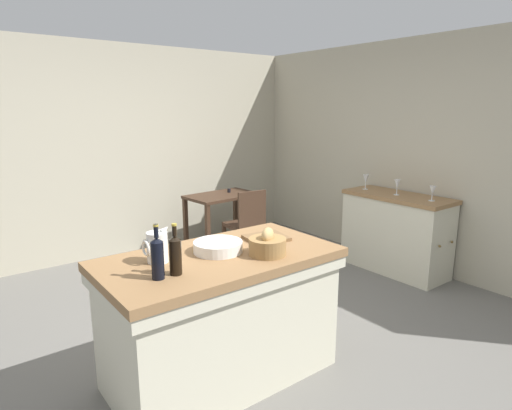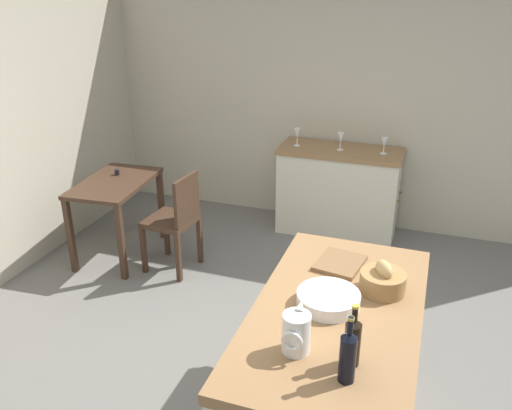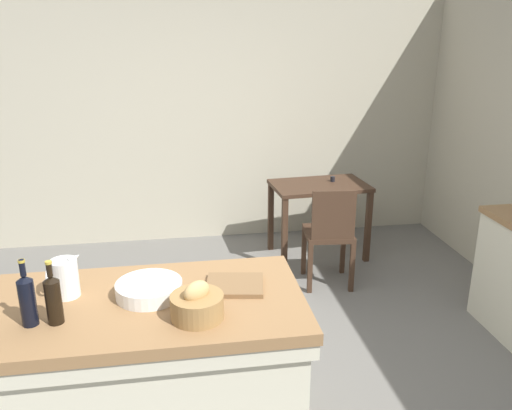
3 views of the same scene
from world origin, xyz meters
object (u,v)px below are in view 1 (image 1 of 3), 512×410
Objects in this scene: island_table at (221,312)px; wine_glass_middle at (366,179)px; side_cabinet at (396,233)px; wine_glass_left at (397,184)px; wine_bottle_dark at (175,254)px; wine_bottle_amber at (157,257)px; writing_desk at (222,203)px; wine_glass_far_left at (433,191)px; bread_basket at (267,245)px; cutting_board at (266,238)px; wooden_chair at (247,224)px; pitcher at (157,247)px; wash_bowl at (218,247)px.

wine_glass_middle is (2.65, 0.93, 0.53)m from island_table.
wine_glass_left is at bearing 170.59° from side_cabinet.
wine_glass_middle is (-0.00, 0.43, 0.00)m from wine_glass_left.
wine_bottle_amber is at bearing 179.32° from wine_bottle_dark.
writing_desk is 5.97× the size of wine_glass_far_left.
wine_bottle_dark reaches higher than island_table.
side_cabinet is at bearing 15.75° from bread_basket.
wine_bottle_dark is at bearing -175.84° from wine_glass_far_left.
wine_glass_far_left reaches higher than cutting_board.
wooden_chair is 2.07m from wine_glass_far_left.
wine_glass_left reaches higher than wooden_chair.
wine_bottle_dark is at bearing 174.83° from bread_basket.
island_table is 9.10× the size of wine_glass_left.
wooden_chair is at bearing 44.63° from wine_bottle_dark.
writing_desk is 2.18m from wine_glass_left.
pitcher is 0.74× the size of wine_bottle_amber.
wooden_chair reaches higher than writing_desk.
writing_desk is at bearing 82.72° from wooden_chair.
bread_basket is 0.64m from wine_bottle_dark.
wooden_chair is at bearing 147.68° from wine_glass_middle.
pitcher is at bearing 171.17° from wash_bowl.
bread_basket reaches higher than cutting_board.
wooden_chair is 3.70× the size of bread_basket.
writing_desk is 1.03× the size of wooden_chair.
wine_bottle_amber is 1.85× the size of wine_glass_left.
pitcher is (-1.84, -1.57, 0.50)m from wooden_chair.
wine_bottle_dark is at bearing -160.68° from wine_glass_middle.
bread_basket reaches higher than wine_glass_far_left.
pitcher is at bearing -130.98° from writing_desk.
wash_bowl is 2.78m from wine_glass_middle.
wine_glass_far_left is at bearing -87.38° from wine_glass_left.
wooden_chair reaches higher than side_cabinet.
writing_desk is 3.99× the size of pitcher.
bread_basket reaches higher than writing_desk.
writing_desk is 1.83m from wine_glass_middle.
island_table is at bearing -170.67° from cutting_board.
wine_glass_middle reaches higher than cutting_board.
side_cabinet is at bearing 7.03° from pitcher.
wooden_chair is 2.47m from pitcher.
wine_glass_left is (2.63, 0.45, 0.08)m from wash_bowl.
wine_glass_left is (3.04, 0.63, -0.01)m from wine_bottle_dark.
wine_bottle_dark reaches higher than cutting_board.
wooden_chair is 2.86× the size of wine_bottle_amber.
wine_bottle_dark is at bearing -0.68° from wine_bottle_amber.
wine_bottle_amber is at bearing -167.60° from cutting_board.
wine_bottle_amber is at bearing -160.13° from wash_bowl.
wine_bottle_amber reaches higher than side_cabinet.
side_cabinet is 6.95× the size of wine_glass_middle.
wine_bottle_dark is at bearing -168.41° from side_cabinet.
wine_glass_far_left is at bearing 1.86° from island_table.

